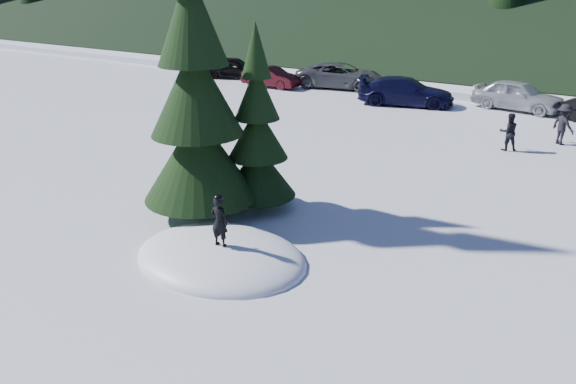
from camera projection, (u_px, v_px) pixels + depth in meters
The scene contains 12 objects.
ground at pixel (221, 259), 13.74m from camera, with size 200.00×200.00×0.00m, color white.
snow_mound at pixel (221, 259), 13.74m from camera, with size 4.48×3.52×0.96m, color silver.
spruce_tall at pixel (196, 102), 15.09m from camera, with size 3.20×3.20×8.60m.
spruce_short at pixel (258, 139), 16.10m from camera, with size 2.20×2.20×5.37m.
child_skier at pixel (219, 222), 13.14m from camera, with size 0.44×0.29×1.22m, color black.
adult_0 at pixel (509, 132), 22.15m from camera, with size 0.73×0.57×1.50m, color black.
adult_2 at pixel (564, 125), 22.91m from camera, with size 1.08×0.62×1.66m, color black.
car_0 at pixel (233, 67), 38.24m from camera, with size 1.71×4.26×1.45m, color black.
car_1 at pixel (271, 77), 35.12m from camera, with size 1.33×3.83×1.26m, color #34090F.
car_2 at pixel (341, 76), 34.81m from camera, with size 2.54×5.50×1.53m, color #434449.
car_3 at pixel (406, 91), 30.13m from camera, with size 2.07×5.09×1.48m, color black.
car_4 at pixel (518, 95), 28.95m from camera, with size 1.82×4.53×1.54m, color #A0A4A9.
Camera 1 is at (8.14, -9.30, 6.43)m, focal length 35.00 mm.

